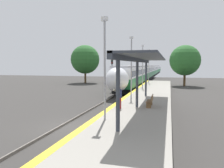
% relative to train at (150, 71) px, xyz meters
% --- Properties ---
extents(ground_plane, '(120.00, 120.00, 0.00)m').
position_rel_train_xyz_m(ground_plane, '(0.00, -56.93, -2.25)').
color(ground_plane, '#383533').
extents(rail_left, '(0.08, 90.00, 0.15)m').
position_rel_train_xyz_m(rail_left, '(-0.72, -56.93, -2.17)').
color(rail_left, slate).
rests_on(rail_left, ground_plane).
extents(rail_right, '(0.08, 90.00, 0.15)m').
position_rel_train_xyz_m(rail_right, '(0.72, -56.93, -2.17)').
color(rail_right, slate).
rests_on(rail_right, ground_plane).
extents(train, '(2.86, 92.98, 3.94)m').
position_rel_train_xyz_m(train, '(0.00, 0.00, 0.00)').
color(train, black).
rests_on(train, ground_plane).
extents(platform_right, '(4.58, 64.00, 0.87)m').
position_rel_train_xyz_m(platform_right, '(3.91, -56.93, -1.82)').
color(platform_right, gray).
rests_on(platform_right, ground_plane).
extents(platform_bench, '(0.44, 1.62, 0.89)m').
position_rel_train_xyz_m(platform_bench, '(4.68, -53.14, -0.91)').
color(platform_bench, brown).
rests_on(platform_bench, platform_right).
extents(person_waiting, '(0.36, 0.22, 1.65)m').
position_rel_train_xyz_m(person_waiting, '(2.53, -54.48, -0.53)').
color(person_waiting, maroon).
rests_on(person_waiting, platform_right).
extents(railway_signal, '(0.28, 0.28, 4.88)m').
position_rel_train_xyz_m(railway_signal, '(-2.44, -37.74, 0.70)').
color(railway_signal, '#59595E').
rests_on(railway_signal, ground_plane).
extents(lamppost_near, '(0.36, 0.20, 5.88)m').
position_rel_train_xyz_m(lamppost_near, '(2.45, -57.83, 1.95)').
color(lamppost_near, '#9E9EA3').
rests_on(lamppost_near, platform_right).
extents(lamppost_mid, '(0.36, 0.20, 5.88)m').
position_rel_train_xyz_m(lamppost_mid, '(2.45, -48.93, 1.95)').
color(lamppost_mid, '#9E9EA3').
rests_on(lamppost_mid, platform_right).
extents(lamppost_far, '(0.36, 0.20, 5.88)m').
position_rel_train_xyz_m(lamppost_far, '(2.45, -40.02, 1.95)').
color(lamppost_far, '#9E9EA3').
rests_on(lamppost_far, platform_right).
extents(lamppost_farthest, '(0.36, 0.20, 5.88)m').
position_rel_train_xyz_m(lamppost_farthest, '(2.45, -31.12, 1.95)').
color(lamppost_farthest, '#9E9EA3').
rests_on(lamppost_farthest, platform_right).
extents(station_canopy, '(2.02, 15.58, 3.77)m').
position_rel_train_xyz_m(station_canopy, '(4.26, -53.50, 2.12)').
color(station_canopy, '#333842').
rests_on(station_canopy, platform_right).
extents(background_tree_left, '(6.37, 6.37, 8.44)m').
position_rel_train_xyz_m(background_tree_left, '(-12.26, -24.13, 2.99)').
color(background_tree_left, brown).
rests_on(background_tree_left, ground_plane).
extents(background_tree_right, '(5.80, 5.80, 7.81)m').
position_rel_train_xyz_m(background_tree_right, '(8.81, -25.89, 2.65)').
color(background_tree_right, brown).
rests_on(background_tree_right, ground_plane).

